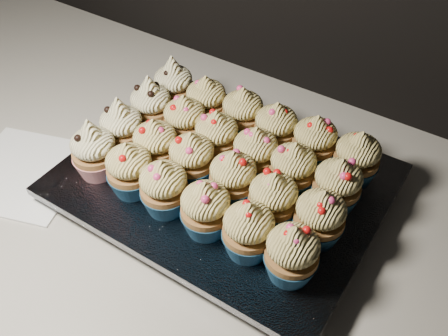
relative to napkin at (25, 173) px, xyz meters
name	(u,v)px	position (x,y,z in m)	size (l,w,h in m)	color
cabinet	(177,319)	(0.15, 0.13, -0.47)	(2.40, 0.60, 0.86)	black
worktop	(159,172)	(0.15, 0.13, -0.02)	(2.44, 0.64, 0.04)	beige
napkin	(25,173)	(0.00, 0.00, 0.00)	(0.17, 0.17, 0.00)	white
baking_tray	(224,188)	(0.27, 0.13, 0.01)	(0.39, 0.30, 0.02)	black
foil_lining	(224,179)	(0.27, 0.13, 0.03)	(0.43, 0.33, 0.01)	silver
cupcake_0	(94,151)	(0.12, 0.04, 0.07)	(0.06, 0.06, 0.10)	red
cupcake_1	(130,169)	(0.18, 0.04, 0.07)	(0.06, 0.06, 0.08)	navy
cupcake_2	(164,188)	(0.24, 0.04, 0.07)	(0.06, 0.06, 0.08)	navy
cupcake_3	(206,209)	(0.30, 0.04, 0.07)	(0.06, 0.06, 0.08)	navy
cupcake_4	(248,230)	(0.36, 0.04, 0.07)	(0.06, 0.06, 0.08)	navy
cupcake_5	(292,253)	(0.42, 0.04, 0.07)	(0.06, 0.06, 0.08)	navy
cupcake_6	(122,128)	(0.12, 0.10, 0.07)	(0.06, 0.06, 0.10)	red
cupcake_7	(156,146)	(0.18, 0.10, 0.07)	(0.06, 0.06, 0.08)	navy
cupcake_8	(192,159)	(0.24, 0.10, 0.07)	(0.06, 0.06, 0.08)	navy
cupcake_9	(233,178)	(0.30, 0.10, 0.07)	(0.06, 0.06, 0.08)	navy
cupcake_10	(273,200)	(0.36, 0.10, 0.07)	(0.06, 0.06, 0.08)	navy
cupcake_11	(320,218)	(0.43, 0.10, 0.07)	(0.06, 0.06, 0.08)	navy
cupcake_12	(151,106)	(0.12, 0.16, 0.07)	(0.06, 0.06, 0.10)	red
cupcake_13	(185,121)	(0.18, 0.16, 0.07)	(0.06, 0.06, 0.08)	navy
cupcake_14	(217,137)	(0.24, 0.16, 0.07)	(0.06, 0.06, 0.08)	navy
cupcake_15	(255,153)	(0.30, 0.16, 0.07)	(0.06, 0.06, 0.08)	navy
cupcake_16	(293,169)	(0.36, 0.16, 0.07)	(0.06, 0.06, 0.08)	navy
cupcake_17	(337,185)	(0.42, 0.16, 0.07)	(0.06, 0.06, 0.08)	navy
cupcake_18	(174,86)	(0.12, 0.22, 0.07)	(0.06, 0.06, 0.10)	red
cupcake_19	(206,102)	(0.18, 0.22, 0.07)	(0.06, 0.06, 0.08)	navy
cupcake_20	(243,113)	(0.24, 0.22, 0.07)	(0.06, 0.06, 0.08)	navy
cupcake_21	(276,129)	(0.30, 0.22, 0.07)	(0.06, 0.06, 0.08)	navy
cupcake_22	(314,142)	(0.36, 0.23, 0.07)	(0.06, 0.06, 0.08)	navy
cupcake_23	(357,158)	(0.42, 0.23, 0.07)	(0.06, 0.06, 0.08)	navy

